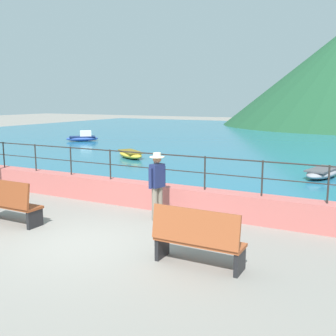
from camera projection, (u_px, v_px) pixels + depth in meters
ground_plane at (82, 242)px, 8.74m from camera, size 120.00×120.00×0.00m
promenade_wall at (155, 196)px, 11.47m from camera, size 20.00×0.56×0.70m
railing at (155, 163)px, 11.30m from camera, size 18.44×0.04×0.90m
lake_water at (299, 139)px, 31.25m from camera, size 64.00×44.32×0.06m
bench_main at (8, 202)px, 9.96m from camera, size 1.70×0.56×1.13m
bench_far at (197, 238)px, 7.38m from camera, size 1.70×0.56×1.13m
person_walking at (157, 183)px, 10.24m from camera, size 0.38×0.55×1.75m
boat_0 at (83, 137)px, 29.33m from camera, size 2.33×2.18×0.76m
boat_1 at (323, 173)px, 15.65m from camera, size 1.43×2.45×0.36m
boat_3 at (130, 154)px, 20.93m from camera, size 2.38×2.10×0.36m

